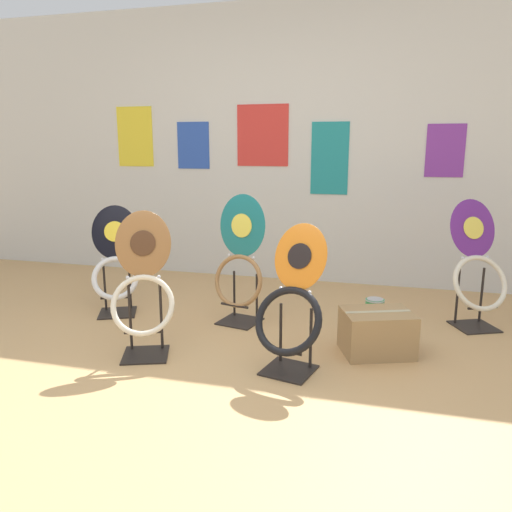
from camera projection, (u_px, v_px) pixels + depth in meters
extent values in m
plane|color=tan|center=(192.00, 397.00, 2.63)|extent=(14.00, 14.00, 0.00)
cube|color=silver|center=(289.00, 146.00, 4.74)|extent=(8.00, 0.06, 2.60)
cube|color=#284CAD|center=(193.00, 145.00, 4.95)|extent=(0.33, 0.01, 0.45)
cube|color=teal|center=(330.00, 158.00, 4.63)|extent=(0.35, 0.01, 0.66)
cube|color=red|center=(263.00, 135.00, 4.75)|extent=(0.50, 0.01, 0.57)
cube|color=purple|center=(445.00, 151.00, 4.36)|extent=(0.32, 0.01, 0.46)
cube|color=yellow|center=(135.00, 137.00, 5.09)|extent=(0.39, 0.01, 0.59)
cube|color=black|center=(118.00, 313.00, 3.96)|extent=(0.37, 0.37, 0.01)
cylinder|color=black|center=(105.00, 288.00, 3.99)|extent=(0.02, 0.02, 0.36)
cylinder|color=black|center=(130.00, 287.00, 4.02)|extent=(0.02, 0.02, 0.36)
cylinder|color=black|center=(115.00, 298.00, 3.85)|extent=(0.21, 0.11, 0.02)
torus|color=silver|center=(115.00, 278.00, 3.87)|extent=(0.42, 0.35, 0.33)
ellipsoid|color=black|center=(115.00, 232.00, 3.96)|extent=(0.40, 0.31, 0.41)
ellipsoid|color=yellow|center=(115.00, 231.00, 3.94)|extent=(0.17, 0.13, 0.16)
sphere|color=silver|center=(102.00, 259.00, 3.91)|extent=(0.02, 0.02, 0.02)
sphere|color=silver|center=(128.00, 258.00, 3.94)|extent=(0.02, 0.02, 0.02)
cube|color=black|center=(240.00, 321.00, 3.77)|extent=(0.33, 0.33, 0.01)
cylinder|color=black|center=(234.00, 293.00, 3.85)|extent=(0.02, 0.02, 0.35)
cylinder|color=black|center=(257.00, 297.00, 3.76)|extent=(0.02, 0.02, 0.35)
cylinder|color=black|center=(235.00, 306.00, 3.67)|extent=(0.22, 0.07, 0.02)
torus|color=#9E7042|center=(238.00, 281.00, 3.68)|extent=(0.42, 0.22, 0.39)
ellipsoid|color=#197075|center=(242.00, 225.00, 3.65)|extent=(0.38, 0.14, 0.46)
ellipsoid|color=#EADB4C|center=(241.00, 226.00, 3.64)|extent=(0.17, 0.06, 0.17)
sphere|color=silver|center=(229.00, 255.00, 3.73)|extent=(0.02, 0.02, 0.02)
sphere|color=silver|center=(253.00, 258.00, 3.64)|extent=(0.02, 0.02, 0.02)
cube|color=black|center=(474.00, 327.00, 3.65)|extent=(0.37, 0.37, 0.01)
cylinder|color=black|center=(457.00, 296.00, 3.68)|extent=(0.02, 0.02, 0.41)
cylinder|color=black|center=(482.00, 295.00, 3.71)|extent=(0.02, 0.02, 0.41)
cylinder|color=black|center=(483.00, 308.00, 3.54)|extent=(0.21, 0.11, 0.02)
torus|color=beige|center=(480.00, 283.00, 3.56)|extent=(0.47, 0.37, 0.38)
ellipsoid|color=#60237F|center=(473.00, 228.00, 3.63)|extent=(0.38, 0.28, 0.42)
ellipsoid|color=#E5CC4C|center=(474.00, 228.00, 3.61)|extent=(0.17, 0.12, 0.16)
sphere|color=silver|center=(463.00, 258.00, 3.59)|extent=(0.02, 0.02, 0.02)
sphere|color=silver|center=(487.00, 257.00, 3.62)|extent=(0.02, 0.02, 0.02)
cube|color=black|center=(146.00, 355.00, 3.16)|extent=(0.36, 0.36, 0.01)
cylinder|color=black|center=(130.00, 317.00, 3.19)|extent=(0.02, 0.02, 0.44)
cylinder|color=black|center=(161.00, 316.00, 3.21)|extent=(0.02, 0.02, 0.44)
cylinder|color=black|center=(143.00, 332.00, 3.05)|extent=(0.22, 0.10, 0.02)
torus|color=beige|center=(143.00, 305.00, 3.07)|extent=(0.45, 0.35, 0.36)
ellipsoid|color=#936033|center=(143.00, 243.00, 3.15)|extent=(0.39, 0.28, 0.41)
ellipsoid|color=#4C2D19|center=(143.00, 243.00, 3.14)|extent=(0.17, 0.11, 0.15)
sphere|color=silver|center=(128.00, 278.00, 3.11)|extent=(0.02, 0.02, 0.02)
sphere|color=silver|center=(159.00, 277.00, 3.13)|extent=(0.02, 0.02, 0.02)
cube|color=black|center=(289.00, 370.00, 2.94)|extent=(0.34, 0.34, 0.01)
cylinder|color=black|center=(281.00, 332.00, 3.03)|extent=(0.02, 0.02, 0.37)
cylinder|color=black|center=(311.00, 338.00, 2.93)|extent=(0.02, 0.02, 0.37)
cylinder|color=black|center=(283.00, 351.00, 2.84)|extent=(0.22, 0.07, 0.02)
torus|color=black|center=(288.00, 321.00, 2.86)|extent=(0.46, 0.33, 0.37)
ellipsoid|color=orange|center=(300.00, 257.00, 2.92)|extent=(0.36, 0.24, 0.39)
ellipsoid|color=black|center=(299.00, 256.00, 2.91)|extent=(0.16, 0.09, 0.15)
sphere|color=silver|center=(281.00, 288.00, 2.94)|extent=(0.02, 0.02, 0.02)
sphere|color=silver|center=(309.00, 292.00, 2.86)|extent=(0.02, 0.02, 0.02)
cylinder|color=#2D8E4C|center=(375.00, 310.00, 3.79)|extent=(0.14, 0.14, 0.17)
torus|color=silver|center=(375.00, 300.00, 3.77)|extent=(0.15, 0.15, 0.01)
cylinder|color=#B2B2B7|center=(375.00, 299.00, 3.77)|extent=(0.12, 0.12, 0.00)
cube|color=#A37F51|center=(377.00, 332.00, 3.17)|extent=(0.51, 0.45, 0.28)
cube|color=#B7AD89|center=(378.00, 312.00, 3.14)|extent=(0.40, 0.18, 0.00)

